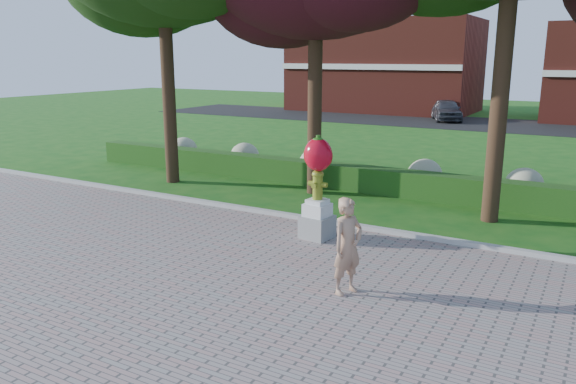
# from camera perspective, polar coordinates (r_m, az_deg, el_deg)

# --- Properties ---
(ground) EXTENTS (100.00, 100.00, 0.00)m
(ground) POSITION_cam_1_polar(r_m,az_deg,el_deg) (12.06, -1.93, -7.04)
(ground) COLOR #155314
(ground) RESTS_ON ground
(walkway) EXTENTS (40.00, 14.00, 0.04)m
(walkway) POSITION_cam_1_polar(r_m,az_deg,el_deg) (9.19, -15.51, -14.35)
(walkway) COLOR gray
(walkway) RESTS_ON ground
(curb) EXTENTS (40.00, 0.18, 0.15)m
(curb) POSITION_cam_1_polar(r_m,az_deg,el_deg) (14.54, 4.27, -3.12)
(curb) COLOR #ADADA5
(curb) RESTS_ON ground
(lawn_hedge) EXTENTS (24.00, 0.70, 0.80)m
(lawn_hedge) POSITION_cam_1_polar(r_m,az_deg,el_deg) (18.05, 9.77, 1.09)
(lawn_hedge) COLOR #184B15
(lawn_hedge) RESTS_ON ground
(hydrangea_row) EXTENTS (20.10, 1.10, 0.99)m
(hydrangea_row) POSITION_cam_1_polar(r_m,az_deg,el_deg) (18.77, 12.47, 1.92)
(hydrangea_row) COLOR #B6B48B
(hydrangea_row) RESTS_ON ground
(street) EXTENTS (50.00, 8.00, 0.02)m
(street) POSITION_cam_1_polar(r_m,az_deg,el_deg) (38.30, 20.69, 6.39)
(street) COLOR black
(street) RESTS_ON ground
(building_left) EXTENTS (14.00, 8.00, 7.00)m
(building_left) POSITION_cam_1_polar(r_m,az_deg,el_deg) (46.43, 9.81, 12.50)
(building_left) COLOR maroon
(building_left) RESTS_ON ground
(hydrant_sculpture) EXTENTS (0.75, 0.75, 2.46)m
(hydrant_sculpture) POSITION_cam_1_polar(r_m,az_deg,el_deg) (13.12, 3.03, 0.77)
(hydrant_sculpture) COLOR gray
(hydrant_sculpture) RESTS_ON walkway
(woman) EXTENTS (0.65, 0.77, 1.79)m
(woman) POSITION_cam_1_polar(r_m,az_deg,el_deg) (10.19, 6.08, -5.48)
(woman) COLOR tan
(woman) RESTS_ON walkway
(parked_car) EXTENTS (3.15, 4.54, 1.44)m
(parked_car) POSITION_cam_1_polar(r_m,az_deg,el_deg) (39.77, 15.82, 8.05)
(parked_car) COLOR #3E3F45
(parked_car) RESTS_ON street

